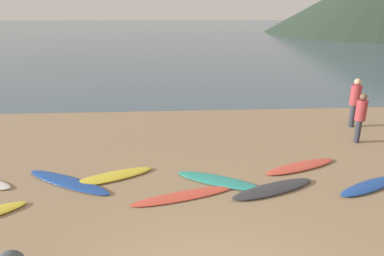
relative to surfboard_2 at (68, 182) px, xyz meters
name	(u,v)px	position (x,y,z in m)	size (l,w,h in m)	color
ground_plane	(185,120)	(3.24, 5.38, -0.14)	(120.00, 120.00, 0.20)	#997C5B
ocean_water	(172,31)	(3.24, 56.37, -0.04)	(140.00, 100.00, 0.01)	#475B6B
surfboard_2	(68,182)	(0.00, 0.00, 0.00)	(2.70, 0.50, 0.08)	#1E479E
surfboard_3	(111,177)	(1.07, 0.22, 0.00)	(2.24, 0.56, 0.09)	yellow
surfboard_4	(184,196)	(2.92, -0.86, -0.01)	(2.58, 0.45, 0.06)	#D84C38
surfboard_5	(219,181)	(3.86, -0.18, 0.00)	(2.32, 0.56, 0.08)	teal
surfboard_6	(273,189)	(5.13, -0.69, 0.01)	(2.33, 0.54, 0.09)	#333338
surfboard_7	(301,166)	(6.26, 0.52, 0.00)	(2.34, 0.51, 0.08)	#D84C38
surfboard_8	(370,186)	(7.57, -0.70, 0.01)	(2.05, 0.45, 0.09)	#1E479E
person_0	(361,114)	(8.79, 2.30, 0.94)	(0.34, 0.34, 1.66)	#2D2D38
person_2	(355,99)	(9.41, 3.87, 1.04)	(0.37, 0.37, 1.82)	#2D2D38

